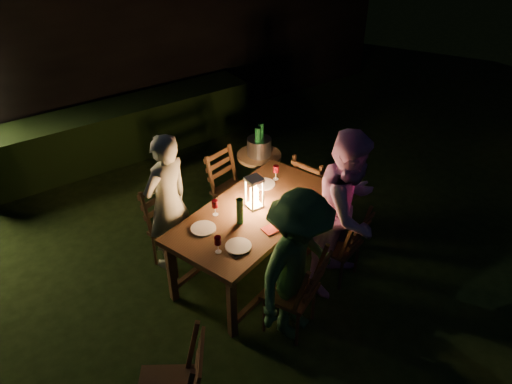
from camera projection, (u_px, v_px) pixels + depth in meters
garden_envelope at (83, 11)px, 8.68m from camera, size 40.00×40.00×3.20m
dining_table at (255, 217)px, 5.18m from camera, size 2.11×1.50×0.79m
chair_near_left at (291, 303)px, 4.72m from camera, size 0.62×0.63×1.01m
chair_near_right at (338, 255)px, 5.33m from camera, size 0.53×0.56×0.94m
chair_far_left at (175, 241)px, 5.50m from camera, size 0.55×0.58×0.99m
chair_far_right at (233, 201)px, 6.16m from camera, size 0.53×0.55×0.96m
chair_end at (315, 197)px, 6.23m from camera, size 0.55×0.52×0.95m
person_house_side at (167, 203)px, 5.24m from camera, size 0.67×0.54×1.60m
person_opp_right at (348, 211)px, 4.97m from camera, size 1.03×0.91×1.77m
person_opp_left at (298, 268)px, 4.42m from camera, size 1.16×0.88×1.58m
lantern at (254, 194)px, 5.10m from camera, size 0.16×0.16×0.35m
plate_far_left at (203, 228)px, 4.87m from camera, size 0.25×0.25×0.01m
plate_near_left at (238, 246)px, 4.65m from camera, size 0.25×0.25×0.01m
plate_far_right at (264, 184)px, 5.53m from camera, size 0.25×0.25×0.01m
plate_near_right at (297, 198)px, 5.31m from camera, size 0.25×0.25×0.01m
wineglass_a at (215, 208)px, 5.02m from camera, size 0.06×0.06×0.18m
wineglass_b at (218, 245)px, 4.55m from camera, size 0.06×0.06×0.18m
wineglass_c at (294, 200)px, 5.14m from camera, size 0.06×0.06×0.18m
wineglass_d at (276, 173)px, 5.58m from camera, size 0.06×0.06×0.18m
wineglass_e at (273, 219)px, 4.87m from camera, size 0.06×0.06×0.18m
bottle_table at (240, 211)px, 4.89m from camera, size 0.07×0.07×0.28m
napkin_left at (272, 229)px, 4.87m from camera, size 0.18×0.14×0.01m
napkin_right at (308, 196)px, 5.34m from camera, size 0.18×0.14×0.01m
phone at (240, 254)px, 4.57m from camera, size 0.14×0.07×0.01m
side_table at (259, 161)px, 6.24m from camera, size 0.55×0.55×0.75m
ice_bucket at (259, 147)px, 6.13m from camera, size 0.30×0.30×0.22m
bottle_bucket_a at (258, 145)px, 6.05m from camera, size 0.07×0.07×0.32m
bottle_bucket_b at (261, 141)px, 6.16m from camera, size 0.07×0.07×0.32m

